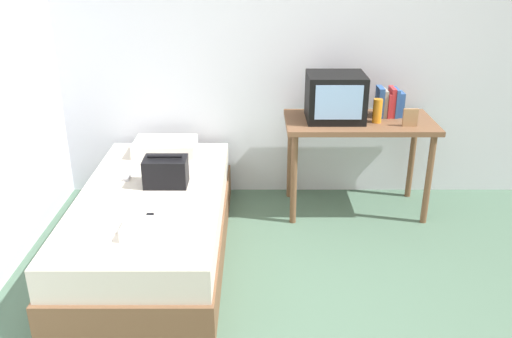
% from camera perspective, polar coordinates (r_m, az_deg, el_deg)
% --- Properties ---
extents(ground_plane, '(8.00, 8.00, 0.00)m').
position_cam_1_polar(ground_plane, '(3.23, 5.59, -16.99)').
color(ground_plane, '#4C6B56').
extents(wall_back, '(5.20, 0.10, 2.60)m').
position_cam_1_polar(wall_back, '(4.54, 3.79, 13.14)').
color(wall_back, silver).
rests_on(wall_back, ground).
extents(bed, '(1.00, 2.00, 0.48)m').
position_cam_1_polar(bed, '(3.89, -10.99, -5.63)').
color(bed, brown).
rests_on(bed, ground).
extents(desk, '(1.16, 0.60, 0.78)m').
position_cam_1_polar(desk, '(4.35, 10.55, 3.87)').
color(desk, brown).
rests_on(desk, ground).
extents(tv, '(0.44, 0.39, 0.36)m').
position_cam_1_polar(tv, '(4.25, 8.14, 7.54)').
color(tv, black).
rests_on(tv, desk).
extents(water_bottle, '(0.07, 0.07, 0.18)m').
position_cam_1_polar(water_bottle, '(4.26, 12.46, 6.03)').
color(water_bottle, orange).
rests_on(water_bottle, desk).
extents(book_row, '(0.21, 0.17, 0.24)m').
position_cam_1_polar(book_row, '(4.44, 13.64, 6.84)').
color(book_row, '#2D5699').
rests_on(book_row, desk).
extents(picture_frame, '(0.11, 0.02, 0.14)m').
position_cam_1_polar(picture_frame, '(4.24, 15.74, 5.27)').
color(picture_frame, '#9E754C').
rests_on(picture_frame, desk).
extents(pillow, '(0.50, 0.34, 0.11)m').
position_cam_1_polar(pillow, '(4.44, -9.78, 2.32)').
color(pillow, silver).
rests_on(pillow, bed).
extents(handbag, '(0.30, 0.20, 0.22)m').
position_cam_1_polar(handbag, '(3.83, -9.71, -0.29)').
color(handbag, black).
rests_on(handbag, bed).
extents(magazine, '(0.21, 0.29, 0.01)m').
position_cam_1_polar(magazine, '(3.43, -14.47, -5.39)').
color(magazine, white).
rests_on(magazine, bed).
extents(remote_dark, '(0.04, 0.16, 0.02)m').
position_cam_1_polar(remote_dark, '(3.39, -11.51, -5.34)').
color(remote_dark, black).
rests_on(remote_dark, bed).
extents(remote_silver, '(0.04, 0.14, 0.02)m').
position_cam_1_polar(remote_silver, '(4.03, -13.61, -0.78)').
color(remote_silver, '#B7B7BC').
rests_on(remote_silver, bed).
extents(folded_towel, '(0.28, 0.22, 0.06)m').
position_cam_1_polar(folded_towel, '(3.24, -11.65, -6.25)').
color(folded_towel, white).
rests_on(folded_towel, bed).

